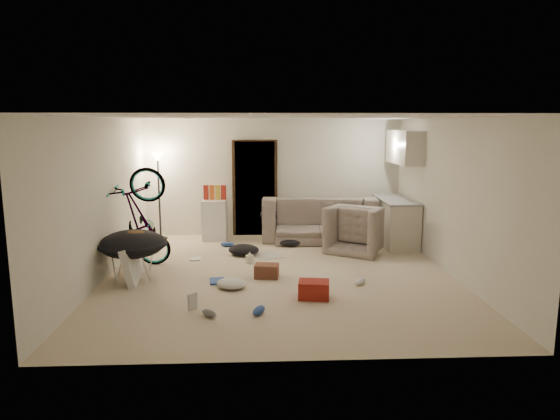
{
  "coord_description": "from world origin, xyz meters",
  "views": [
    {
      "loc": [
        -0.35,
        -7.76,
        2.4
      ],
      "look_at": [
        0.04,
        0.6,
        0.95
      ],
      "focal_mm": 32.0,
      "sensor_mm": 36.0,
      "label": 1
    }
  ],
  "objects_px": {
    "sofa": "(319,223)",
    "saucer_chair": "(133,250)",
    "tv_box": "(132,262)",
    "floor_lamp": "(158,177)",
    "bicycle": "(142,241)",
    "kitchen_counter": "(395,222)",
    "armchair": "(360,234)",
    "mini_fridge": "(215,220)",
    "drink_case_b": "(314,290)",
    "drink_case_a": "(267,271)",
    "juicer": "(250,259)"
  },
  "relations": [
    {
      "from": "saucer_chair",
      "to": "drink_case_a",
      "type": "distance_m",
      "value": 2.12
    },
    {
      "from": "kitchen_counter",
      "to": "floor_lamp",
      "type": "bearing_deg",
      "value": 172.34
    },
    {
      "from": "kitchen_counter",
      "to": "juicer",
      "type": "xyz_separation_m",
      "value": [
        -2.92,
        -1.32,
        -0.36
      ]
    },
    {
      "from": "sofa",
      "to": "tv_box",
      "type": "bearing_deg",
      "value": 43.1
    },
    {
      "from": "armchair",
      "to": "juicer",
      "type": "distance_m",
      "value": 2.28
    },
    {
      "from": "floor_lamp",
      "to": "armchair",
      "type": "distance_m",
      "value": 4.29
    },
    {
      "from": "kitchen_counter",
      "to": "bicycle",
      "type": "distance_m",
      "value": 4.95
    },
    {
      "from": "mini_fridge",
      "to": "drink_case_a",
      "type": "xyz_separation_m",
      "value": [
        1.03,
        -2.71,
        -0.32
      ]
    },
    {
      "from": "drink_case_b",
      "to": "armchair",
      "type": "bearing_deg",
      "value": 74.08
    },
    {
      "from": "sofa",
      "to": "saucer_chair",
      "type": "relative_size",
      "value": 2.15
    },
    {
      "from": "floor_lamp",
      "to": "bicycle",
      "type": "xyz_separation_m",
      "value": [
        0.1,
        -2.1,
        -0.85
      ]
    },
    {
      "from": "floor_lamp",
      "to": "juicer",
      "type": "relative_size",
      "value": 8.89
    },
    {
      "from": "sofa",
      "to": "armchair",
      "type": "bearing_deg",
      "value": 129.39
    },
    {
      "from": "sofa",
      "to": "mini_fridge",
      "type": "distance_m",
      "value": 2.18
    },
    {
      "from": "sofa",
      "to": "drink_case_b",
      "type": "distance_m",
      "value": 3.63
    },
    {
      "from": "kitchen_counter",
      "to": "drink_case_b",
      "type": "relative_size",
      "value": 3.55
    },
    {
      "from": "floor_lamp",
      "to": "armchair",
      "type": "relative_size",
      "value": 1.8
    },
    {
      "from": "saucer_chair",
      "to": "kitchen_counter",
      "type": "bearing_deg",
      "value": 24.02
    },
    {
      "from": "armchair",
      "to": "tv_box",
      "type": "distance_m",
      "value": 4.28
    },
    {
      "from": "tv_box",
      "to": "drink_case_a",
      "type": "relative_size",
      "value": 2.39
    },
    {
      "from": "kitchen_counter",
      "to": "drink_case_a",
      "type": "bearing_deg",
      "value": -140.76
    },
    {
      "from": "tv_box",
      "to": "drink_case_a",
      "type": "bearing_deg",
      "value": -3.25
    },
    {
      "from": "kitchen_counter",
      "to": "mini_fridge",
      "type": "distance_m",
      "value": 3.71
    },
    {
      "from": "armchair",
      "to": "drink_case_a",
      "type": "relative_size",
      "value": 2.7
    },
    {
      "from": "floor_lamp",
      "to": "sofa",
      "type": "xyz_separation_m",
      "value": [
        3.33,
        -0.2,
        -0.97
      ]
    },
    {
      "from": "armchair",
      "to": "mini_fridge",
      "type": "xyz_separation_m",
      "value": [
        -2.86,
        1.05,
        0.1
      ]
    },
    {
      "from": "saucer_chair",
      "to": "juicer",
      "type": "bearing_deg",
      "value": 23.51
    },
    {
      "from": "tv_box",
      "to": "juicer",
      "type": "height_order",
      "value": "tv_box"
    },
    {
      "from": "saucer_chair",
      "to": "drink_case_a",
      "type": "relative_size",
      "value": 2.91
    },
    {
      "from": "juicer",
      "to": "mini_fridge",
      "type": "bearing_deg",
      "value": 111.87
    },
    {
      "from": "armchair",
      "to": "tv_box",
      "type": "relative_size",
      "value": 1.13
    },
    {
      "from": "kitchen_counter",
      "to": "armchair",
      "type": "relative_size",
      "value": 1.49
    },
    {
      "from": "bicycle",
      "to": "drink_case_a",
      "type": "xyz_separation_m",
      "value": [
        2.09,
        -0.71,
        -0.35
      ]
    },
    {
      "from": "tv_box",
      "to": "floor_lamp",
      "type": "bearing_deg",
      "value": 87.17
    },
    {
      "from": "floor_lamp",
      "to": "tv_box",
      "type": "xyz_separation_m",
      "value": [
        0.1,
        -2.86,
        -1.01
      ]
    },
    {
      "from": "sofa",
      "to": "kitchen_counter",
      "type": "bearing_deg",
      "value": 166.88
    },
    {
      "from": "mini_fridge",
      "to": "armchair",
      "type": "bearing_deg",
      "value": -18.33
    },
    {
      "from": "armchair",
      "to": "mini_fridge",
      "type": "distance_m",
      "value": 3.05
    },
    {
      "from": "sofa",
      "to": "tv_box",
      "type": "relative_size",
      "value": 2.62
    },
    {
      "from": "drink_case_b",
      "to": "juicer",
      "type": "xyz_separation_m",
      "value": [
        -0.92,
        1.82,
        -0.04
      ]
    },
    {
      "from": "sofa",
      "to": "drink_case_a",
      "type": "distance_m",
      "value": 2.86
    },
    {
      "from": "armchair",
      "to": "tv_box",
      "type": "xyz_separation_m",
      "value": [
        -3.92,
        -1.72,
        -0.03
      ]
    },
    {
      "from": "sofa",
      "to": "mini_fridge",
      "type": "xyz_separation_m",
      "value": [
        -2.17,
        0.1,
        0.08
      ]
    },
    {
      "from": "kitchen_counter",
      "to": "mini_fridge",
      "type": "bearing_deg",
      "value": 171.48
    },
    {
      "from": "drink_case_a",
      "to": "sofa",
      "type": "bearing_deg",
      "value": 74.11
    },
    {
      "from": "kitchen_counter",
      "to": "armchair",
      "type": "bearing_deg",
      "value": -148.51
    },
    {
      "from": "sofa",
      "to": "tv_box",
      "type": "height_order",
      "value": "sofa"
    },
    {
      "from": "sofa",
      "to": "bicycle",
      "type": "xyz_separation_m",
      "value": [
        -3.23,
        -1.9,
        0.12
      ]
    },
    {
      "from": "sofa",
      "to": "drink_case_b",
      "type": "height_order",
      "value": "sofa"
    },
    {
      "from": "drink_case_b",
      "to": "mini_fridge",
      "type": "bearing_deg",
      "value": 122.66
    }
  ]
}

